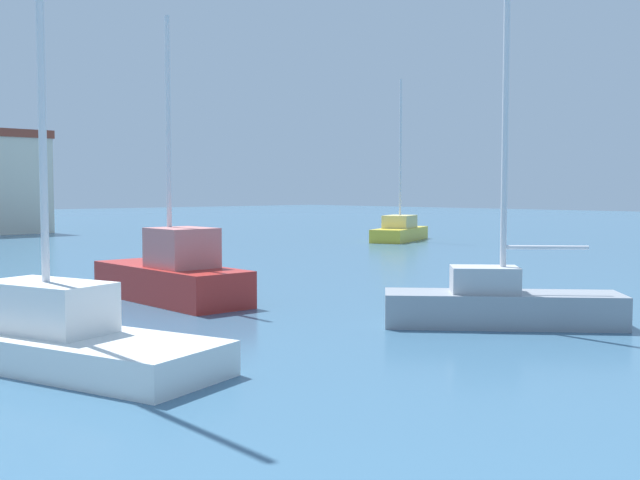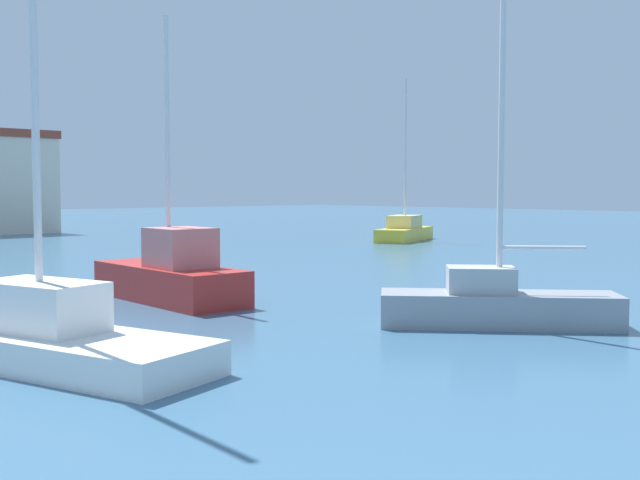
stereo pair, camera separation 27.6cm
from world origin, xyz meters
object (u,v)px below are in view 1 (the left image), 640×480
sailboat_grey_near_pier (500,301)px  sailboat_yellow_distant_north (400,230)px  sailboat_red_far_right (172,275)px  sailboat_white_center_channel (47,333)px

sailboat_grey_near_pier → sailboat_yellow_distant_north: (17.93, 18.17, 0.07)m
sailboat_yellow_distant_north → sailboat_grey_near_pier: bearing=-134.6°
sailboat_red_far_right → sailboat_white_center_channel: bearing=-138.6°
sailboat_red_far_right → sailboat_yellow_distant_north: sailboat_yellow_distant_north is taller
sailboat_white_center_channel → sailboat_red_far_right: 6.72m
sailboat_white_center_channel → sailboat_yellow_distant_north: sailboat_white_center_channel is taller
sailboat_white_center_channel → sailboat_grey_near_pier: bearing=-20.0°
sailboat_red_far_right → sailboat_grey_near_pier: sailboat_grey_near_pier is taller
sailboat_red_far_right → sailboat_grey_near_pier: size_ratio=0.89×
sailboat_white_center_channel → sailboat_yellow_distant_north: (25.88, 15.28, 0.08)m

